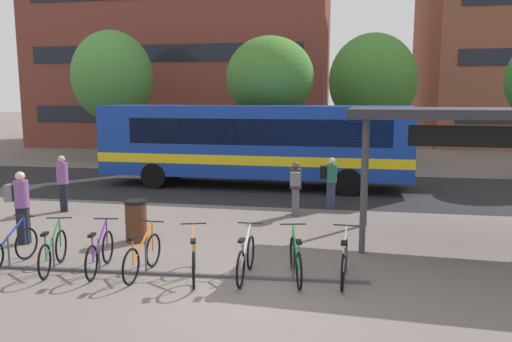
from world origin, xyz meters
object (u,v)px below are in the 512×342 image
Objects in this scene: parked_bicycle_purple_2 at (100,253)px; street_tree_0 at (113,77)px; parked_bicycle_blue_0 at (9,249)px; street_tree_2 at (270,78)px; parked_bicycle_orange_3 at (143,256)px; commuter_grey_pack_0 at (20,202)px; parked_bicycle_silver_5 at (246,259)px; commuter_black_pack_1 at (330,179)px; commuter_teal_pack_2 at (63,179)px; parked_bicycle_green_6 at (296,260)px; commuter_grey_pack_3 at (296,185)px; trash_bin at (136,221)px; street_tree_1 at (373,81)px; parked_bicycle_white_7 at (344,262)px; city_bus at (252,142)px; transit_shelter at (476,117)px; parked_bicycle_green_1 at (53,252)px; parked_bicycle_orange_4 at (194,260)px.

parked_bicycle_purple_2 is 19.17m from street_tree_0.
parked_bicycle_blue_0 is 14.77m from street_tree_2.
commuter_grey_pack_0 is (-3.72, 1.52, 0.64)m from parked_bicycle_orange_3.
parked_bicycle_silver_5 is 5.96m from commuter_grey_pack_0.
commuter_teal_pack_2 is (-8.16, -1.77, 0.06)m from commuter_black_pack_1.
parked_bicycle_green_6 is 8.93m from commuter_teal_pack_2.
commuter_grey_pack_3 is 16.56m from street_tree_0.
commuter_grey_pack_0 reaches higher than parked_bicycle_blue_0.
trash_bin is at bearing 57.74° from parked_bicycle_silver_5.
parked_bicycle_white_7 is at bearing -94.72° from street_tree_1.
street_tree_1 reaches higher than parked_bicycle_orange_3.
parked_bicycle_white_7 is (3.58, -9.72, -1.39)m from city_bus.
parked_bicycle_green_6 is 5.56m from transit_shelter.
parked_bicycle_green_1 and parked_bicycle_green_6 have the same top height.
parked_bicycle_blue_0 and parked_bicycle_green_6 have the same top height.
commuter_grey_pack_3 is 9.18m from street_tree_2.
trash_bin is (-4.11, 1.90, 0.13)m from parked_bicycle_green_6.
parked_bicycle_blue_0 is at bearing -115.10° from street_tree_1.
commuter_grey_pack_0 is at bearing -10.49° from commuter_teal_pack_2.
transit_shelter is at bearing -67.13° from parked_bicycle_blue_0.
parked_bicycle_orange_4 is at bearing -103.69° from street_tree_1.
street_tree_0 is 1.14× the size of street_tree_2.
parked_bicycle_orange_4 is at bearing -103.68° from parked_bicycle_green_1.
trash_bin is at bearing -34.86° from parked_bicycle_green_1.
street_tree_2 is (-4.84, -4.00, 0.05)m from street_tree_1.
parked_bicycle_orange_3 and parked_bicycle_white_7 have the same top height.
parked_bicycle_blue_0 is at bearing 73.27° from city_bus.
commuter_grey_pack_3 is at bearing 18.76° from parked_bicycle_white_7.
parked_bicycle_orange_3 is 0.24× the size of street_tree_0.
commuter_grey_pack_0 reaches higher than commuter_teal_pack_2.
parked_bicycle_blue_0 is 1.01× the size of parked_bicycle_purple_2.
parked_bicycle_orange_4 is 3.07m from trash_bin.
parked_bicycle_green_1 and parked_bicycle_white_7 have the same top height.
parked_bicycle_purple_2 is 6.48m from commuter_grey_pack_3.
parked_bicycle_blue_0 is at bearing -129.06° from commuter_black_pack_1.
transit_shelter is (2.95, 2.87, 2.67)m from parked_bicycle_white_7.
trash_bin is (-3.62, -3.31, -0.42)m from commuter_grey_pack_3.
commuter_black_pack_1 reaches higher than parked_bicycle_silver_5.
parked_bicycle_white_7 is 21.39m from street_tree_0.
transit_shelter is 0.83× the size of street_tree_0.
parked_bicycle_blue_0 is 0.98× the size of commuter_teal_pack_2.
parked_bicycle_green_1 is 4.95m from parked_bicycle_green_6.
trash_bin is at bearing 28.51° from parked_bicycle_orange_3.
parked_bicycle_purple_2 is at bearing 71.67° from parked_bicycle_orange_4.
parked_bicycle_orange_3 is 8.08m from transit_shelter.
transit_shelter is at bearing -5.54° from commuter_grey_pack_0.
street_tree_0 reaches higher than parked_bicycle_blue_0.
commuter_grey_pack_0 is at bearing 55.69° from parked_bicycle_orange_4.
commuter_black_pack_1 reaches higher than trash_bin.
city_bus is at bearing 0.03° from parked_bicycle_orange_3.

